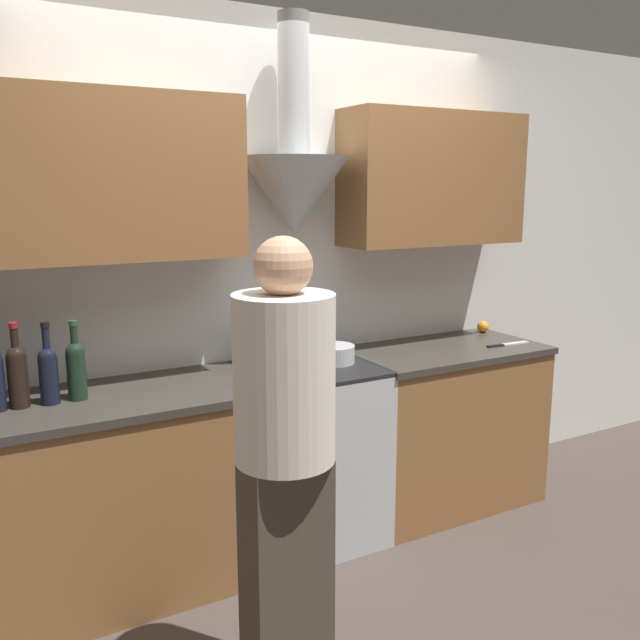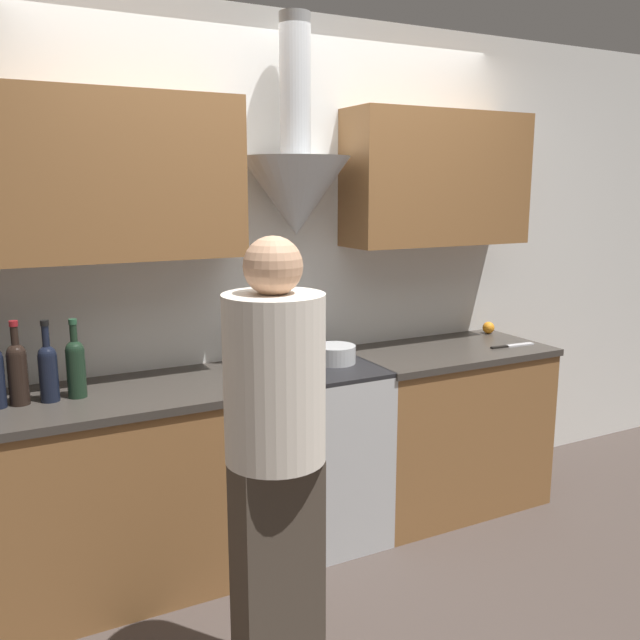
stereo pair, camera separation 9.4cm
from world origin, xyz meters
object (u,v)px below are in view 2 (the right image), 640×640
wine_bottle_5 (48,369)px  orange_fruit (488,328)px  wine_bottle_4 (18,370)px  mixing_bowl (335,354)px  stove_range (311,452)px  person_foreground_left (276,458)px  wine_bottle_6 (76,365)px  stock_pot (280,353)px

wine_bottle_5 → orange_fruit: size_ratio=4.79×
wine_bottle_4 → mixing_bowl: bearing=-0.4°
stove_range → person_foreground_left: person_foreground_left is taller
stove_range → orange_fruit: (1.29, 0.19, 0.48)m
mixing_bowl → person_foreground_left: (-0.74, -0.96, -0.05)m
orange_fruit → person_foreground_left: 2.20m
wine_bottle_5 → wine_bottle_6: bearing=3.1°
stock_pot → wine_bottle_5: bearing=-178.1°
wine_bottle_6 → orange_fruit: 2.37m
wine_bottle_4 → orange_fruit: 2.59m
stock_pot → person_foreground_left: (-0.46, -0.99, -0.08)m
wine_bottle_5 → wine_bottle_6: (0.11, 0.01, 0.00)m
wine_bottle_6 → stock_pot: (0.94, 0.03, -0.06)m
wine_bottle_5 → mixing_bowl: wine_bottle_5 is taller
stock_pot → orange_fruit: bearing=5.8°
mixing_bowl → orange_fruit: mixing_bowl is taller
stock_pot → orange_fruit: stock_pot is taller
stock_pot → mixing_bowl: stock_pot is taller
stove_range → mixing_bowl: mixing_bowl is taller
wine_bottle_6 → mixing_bowl: wine_bottle_6 is taller
orange_fruit → mixing_bowl: bearing=-171.1°
stove_range → stock_pot: 0.54m
mixing_bowl → stove_range: bearing=-176.5°
wine_bottle_4 → person_foreground_left: (0.70, -0.97, -0.15)m
stove_range → wine_bottle_5: size_ratio=2.66×
wine_bottle_4 → wine_bottle_6: bearing=-1.2°
wine_bottle_4 → stock_pot: 1.16m
stove_range → wine_bottle_6: size_ratio=2.70×
wine_bottle_6 → person_foreground_left: (0.48, -0.96, -0.14)m
wine_bottle_5 → mixing_bowl: bearing=-0.0°
stock_pot → orange_fruit: (1.43, 0.14, -0.04)m
wine_bottle_4 → person_foreground_left: bearing=-54.1°
stove_range → person_foreground_left: bearing=-122.4°
wine_bottle_4 → mixing_bowl: size_ratio=1.66×
wine_bottle_5 → stock_pot: bearing=1.9°
mixing_bowl → orange_fruit: (1.14, 0.18, -0.01)m
wine_bottle_5 → person_foreground_left: bearing=-58.5°
mixing_bowl → orange_fruit: 1.16m
stock_pot → person_foreground_left: 1.10m
wine_bottle_4 → stock_pot: wine_bottle_4 is taller
wine_bottle_4 → wine_bottle_6: size_ratio=1.04×
stove_range → wine_bottle_6: (-1.08, 0.02, 0.58)m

